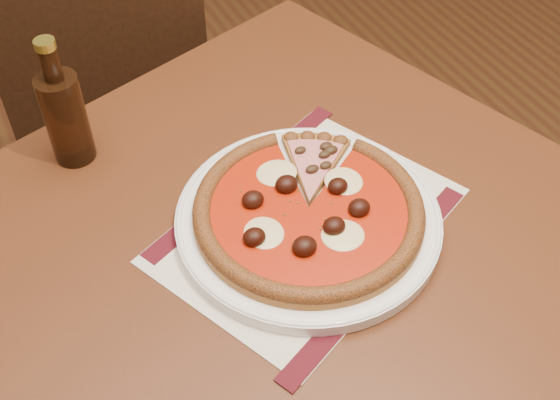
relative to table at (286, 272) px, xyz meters
The scene contains 7 objects.
table is the anchor object (origin of this frame).
chair_far 0.70m from the table, 95.08° to the left, with size 0.50×0.50×0.84m.
placemat 0.11m from the table, 25.73° to the right, with size 0.38×0.27×0.00m, color beige.
plate 0.12m from the table, 25.73° to the right, with size 0.35×0.35×0.02m, color white.
pizza 0.14m from the table, 26.35° to the right, with size 0.30×0.30×0.04m.
ham_slice 0.17m from the table, 37.21° to the left, with size 0.11×0.14×0.02m.
bottle 0.38m from the table, 129.49° to the left, with size 0.06×0.06×0.20m.
Camera 1 is at (-0.18, -0.47, 1.45)m, focal length 45.00 mm.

